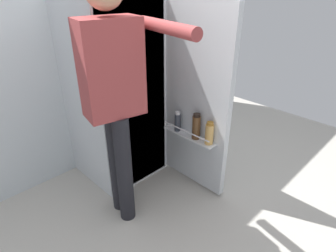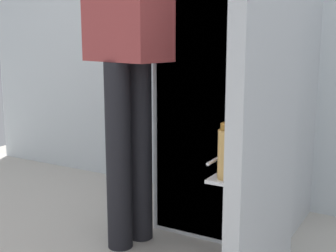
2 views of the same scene
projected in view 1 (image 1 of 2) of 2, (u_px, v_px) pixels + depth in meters
ground_plane at (159, 193)px, 2.55m from camera, size 5.02×5.02×0.00m
kitchen_wall at (85, 27)px, 2.53m from camera, size 4.40×0.10×2.67m
refrigerator at (121, 94)px, 2.52m from camera, size 0.73×1.31×1.62m
person at (115, 88)px, 1.88m from camera, size 0.56×0.78×1.79m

